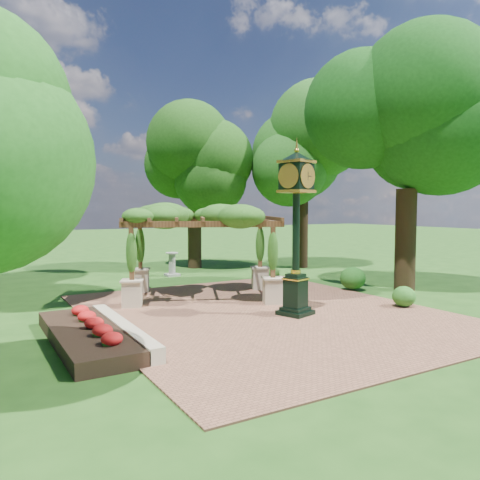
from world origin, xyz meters
TOP-DOWN VIEW (x-y plane):
  - ground at (0.00, 0.00)m, footprint 120.00×120.00m
  - brick_plaza at (0.00, 1.00)m, footprint 10.00×12.00m
  - border_wall at (-4.60, 0.50)m, footprint 0.35×5.00m
  - flower_bed at (-5.50, 0.50)m, footprint 1.50×5.00m
  - pedestal_clock at (0.64, 0.25)m, footprint 1.24×1.24m
  - pergola at (-0.58, 4.22)m, footprint 6.33×5.29m
  - sundial at (0.56, 9.90)m, footprint 0.64×0.64m
  - shrub_front at (4.39, -0.64)m, footprint 0.91×0.91m
  - shrub_mid at (5.24, 2.59)m, footprint 1.05×1.05m
  - shrub_back at (3.76, 6.10)m, footprint 0.84×0.84m
  - tree_north at (2.81, 12.16)m, footprint 4.41×4.41m
  - tree_east_far at (7.94, 9.39)m, footprint 4.81×4.81m
  - tree_east_near at (7.09, 1.62)m, footprint 5.27×5.27m

SIDE VIEW (x-z plane):
  - ground at x=0.00m, z-range 0.00..0.00m
  - brick_plaza at x=0.00m, z-range 0.00..0.04m
  - flower_bed at x=-5.50m, z-range 0.00..0.36m
  - border_wall at x=-4.60m, z-range 0.00..0.40m
  - shrub_back at x=3.76m, z-range 0.04..0.67m
  - shrub_front at x=4.39m, z-range 0.04..0.72m
  - shrub_mid at x=5.24m, z-range 0.04..0.94m
  - sundial at x=0.56m, z-range -0.07..1.07m
  - pergola at x=-0.58m, z-range 1.10..4.52m
  - pedestal_clock at x=0.64m, z-range 0.49..5.50m
  - tree_north at x=2.81m, z-range 1.61..10.29m
  - tree_east_far at x=7.94m, z-range 1.73..11.03m
  - tree_east_near at x=7.09m, z-range 1.93..12.30m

